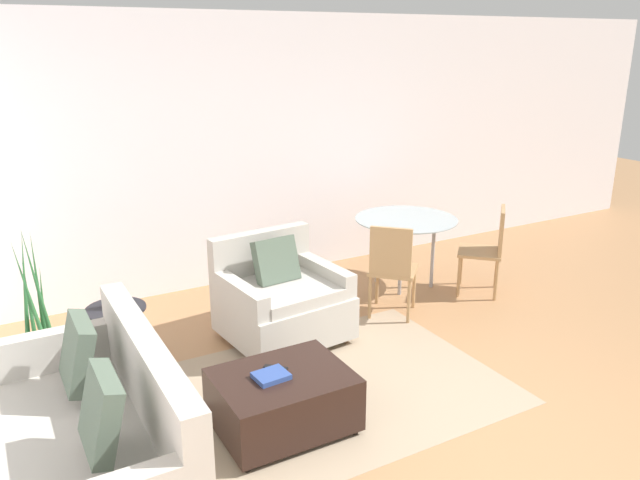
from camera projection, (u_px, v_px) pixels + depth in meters
ground_plane at (453, 438)px, 4.06m from camera, size 20.00×20.00×0.00m
wall_back at (245, 152)px, 6.43m from camera, size 12.00×0.06×2.75m
area_rug at (302, 396)px, 4.54m from camera, size 2.97×1.87×0.01m
couch at (90, 451)px, 3.42m from camera, size 0.95×1.75×0.94m
armchair at (281, 300)px, 5.33m from camera, size 1.03×0.97×0.89m
ottoman at (283, 399)px, 4.10m from camera, size 0.87×0.67×0.40m
book_stack at (271, 376)px, 4.00m from camera, size 0.23×0.19×0.03m
tv_remote_primary at (276, 368)px, 4.13m from camera, size 0.14×0.14×0.01m
potted_plant at (44, 357)px, 4.56m from camera, size 0.37×0.37×1.28m
side_table at (117, 327)px, 4.77m from camera, size 0.46×0.46×0.53m
picture_frame at (114, 298)px, 4.70m from camera, size 0.16×0.07×0.16m
dining_table at (406, 226)px, 6.43m from camera, size 1.05×1.05×0.73m
dining_chair_near_left at (392, 265)px, 5.69m from camera, size 0.59×0.59×0.90m
dining_chair_near_right at (489, 245)px, 6.25m from camera, size 0.59×0.59×0.90m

